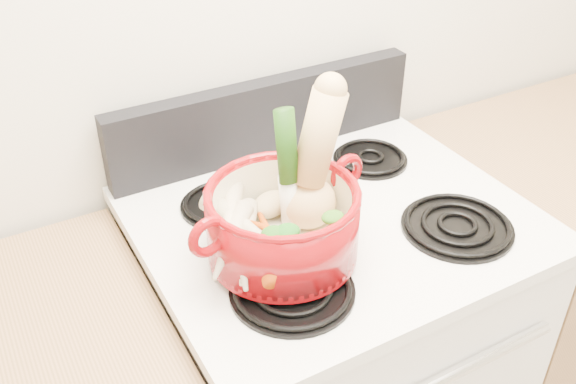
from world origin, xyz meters
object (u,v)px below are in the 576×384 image
stove_body (326,373)px  leek (290,172)px  dutch_oven (283,223)px  squash (310,162)px

stove_body → leek: bearing=-160.6°
stove_body → dutch_oven: size_ratio=3.33×
squash → leek: bearing=-179.0°
stove_body → dutch_oven: bearing=-155.5°
dutch_oven → squash: (0.07, 0.02, 0.10)m
stove_body → squash: squash is taller
stove_body → dutch_oven: 0.60m
squash → stove_body: bearing=32.4°
stove_body → squash: 0.68m
squash → leek: 0.04m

